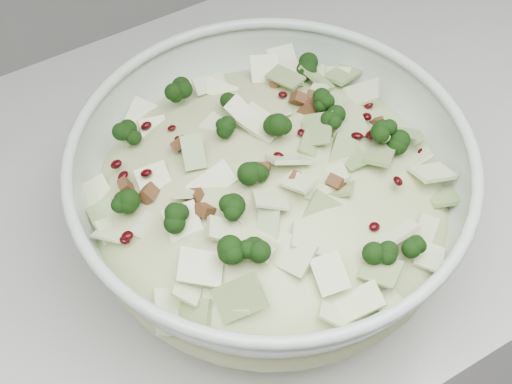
# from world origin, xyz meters

# --- Properties ---
(mixing_bowl) EXTENTS (0.41, 0.41, 0.14)m
(mixing_bowl) POSITION_xyz_m (0.11, 1.60, 0.97)
(mixing_bowl) COLOR silver
(mixing_bowl) RESTS_ON counter
(salad) EXTENTS (0.35, 0.35, 0.14)m
(salad) POSITION_xyz_m (0.11, 1.60, 1.00)
(salad) COLOR #C1D390
(salad) RESTS_ON mixing_bowl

